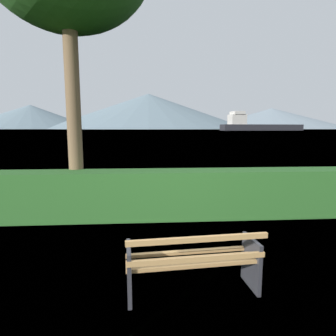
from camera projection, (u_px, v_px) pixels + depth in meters
ground_plane at (192, 291)px, 3.68m from camera, size 1400.00×1400.00×0.00m
water_surface at (149, 130)px, 305.96m from camera, size 620.00×620.00×0.00m
park_bench at (193, 262)px, 3.56m from camera, size 1.74×0.71×0.87m
hedge_row at (172, 194)px, 6.66m from camera, size 11.78×0.79×1.12m
cargo_ship_large at (256, 125)px, 219.45m from camera, size 67.13×19.36×14.63m
distant_hills at (156, 114)px, 574.30m from camera, size 766.73×401.47×70.72m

